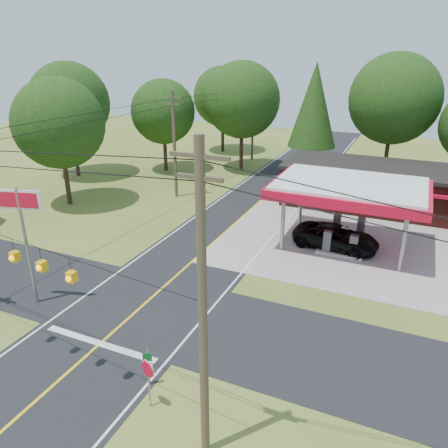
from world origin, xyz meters
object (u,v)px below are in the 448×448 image
at_px(gas_canopy, 350,191).
at_px(suv_car, 336,237).
at_px(octagonal_stop_sign, 148,373).
at_px(big_stop_sign, 22,220).

distance_m(gas_canopy, suv_car, 3.53).
height_order(gas_canopy, octagonal_stop_sign, gas_canopy).
bearing_deg(gas_canopy, octagonal_stop_sign, -103.31).
xyz_separation_m(gas_canopy, octagonal_stop_sign, (-4.50, -19.01, -2.56)).
xyz_separation_m(gas_canopy, big_stop_sign, (-14.77, -15.01, 0.84)).
bearing_deg(big_stop_sign, suv_car, 45.14).
distance_m(gas_canopy, octagonal_stop_sign, 19.71).
bearing_deg(octagonal_stop_sign, gas_canopy, 76.69).
bearing_deg(octagonal_stop_sign, suv_car, 77.70).
distance_m(suv_car, octagonal_stop_sign, 18.80).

